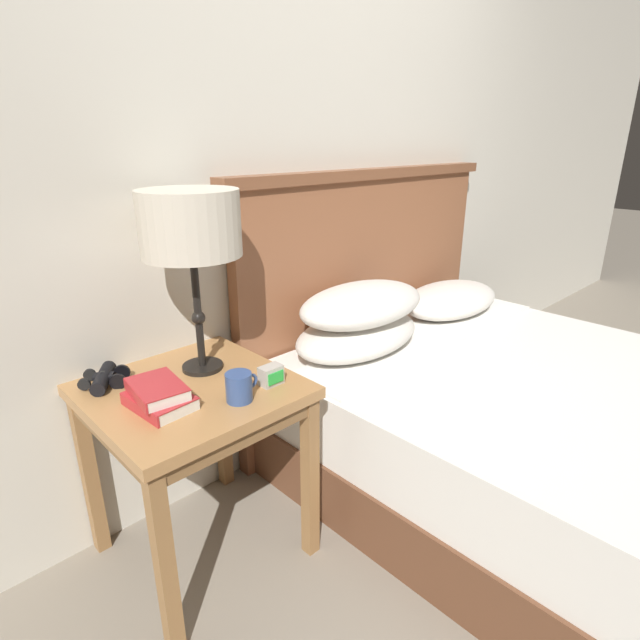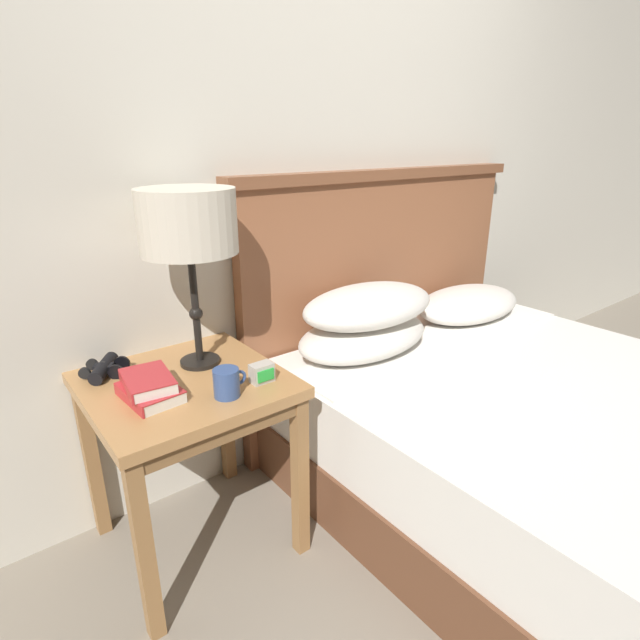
% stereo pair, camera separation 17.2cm
% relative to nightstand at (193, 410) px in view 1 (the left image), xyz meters
% --- Properties ---
extents(ground_plane, '(20.00, 20.00, 0.00)m').
position_rel_nightstand_xyz_m(ground_plane, '(0.71, -0.58, -0.54)').
color(ground_plane, gray).
rests_on(ground_plane, ground).
extents(wall_back, '(8.00, 0.06, 2.60)m').
position_rel_nightstand_xyz_m(wall_back, '(0.71, 0.32, 0.76)').
color(wall_back, beige).
rests_on(wall_back, ground_plane).
extents(nightstand, '(0.58, 0.58, 0.63)m').
position_rel_nightstand_xyz_m(nightstand, '(0.00, 0.00, 0.00)').
color(nightstand, '#AD7A47').
rests_on(nightstand, ground_plane).
extents(bed, '(1.61, 1.82, 1.21)m').
position_rel_nightstand_xyz_m(bed, '(1.10, -0.54, -0.24)').
color(bed, brown).
rests_on(bed, ground_plane).
extents(table_lamp, '(0.30, 0.30, 0.57)m').
position_rel_nightstand_xyz_m(table_lamp, '(0.09, 0.08, 0.54)').
color(table_lamp, black).
rests_on(table_lamp, nightstand).
extents(book_on_nightstand, '(0.15, 0.20, 0.04)m').
position_rel_nightstand_xyz_m(book_on_nightstand, '(-0.13, -0.05, 0.10)').
color(book_on_nightstand, silver).
rests_on(book_on_nightstand, nightstand).
extents(book_stacked_on_top, '(0.15, 0.20, 0.03)m').
position_rel_nightstand_xyz_m(book_stacked_on_top, '(-0.13, -0.04, 0.14)').
color(book_stacked_on_top, silver).
rests_on(book_stacked_on_top, book_on_nightstand).
extents(binoculars_pair, '(0.16, 0.16, 0.05)m').
position_rel_nightstand_xyz_m(binoculars_pair, '(-0.18, 0.19, 0.11)').
color(binoculars_pair, black).
rests_on(binoculars_pair, nightstand).
extents(coffee_mug, '(0.10, 0.08, 0.08)m').
position_rel_nightstand_xyz_m(coffee_mug, '(0.06, -0.18, 0.13)').
color(coffee_mug, '#334C84').
rests_on(coffee_mug, nightstand).
extents(alarm_clock, '(0.07, 0.05, 0.06)m').
position_rel_nightstand_xyz_m(alarm_clock, '(0.18, -0.16, 0.11)').
color(alarm_clock, '#B7B2A8').
rests_on(alarm_clock, nightstand).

